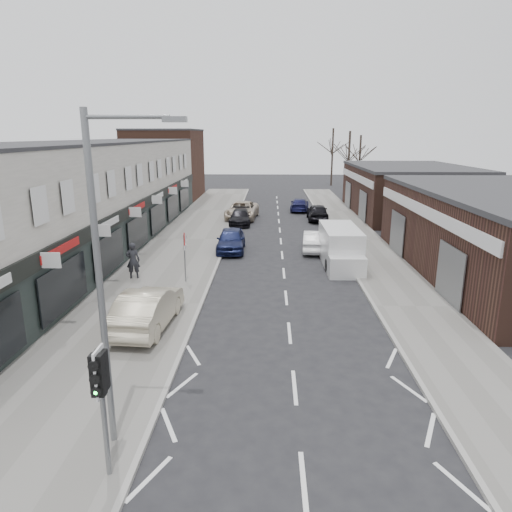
# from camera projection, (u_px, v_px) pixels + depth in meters

# --- Properties ---
(ground) EXTENTS (160.00, 160.00, 0.00)m
(ground) POSITION_uv_depth(u_px,v_px,m) (298.00, 427.00, 12.18)
(ground) COLOR black
(ground) RESTS_ON ground
(pavement_left) EXTENTS (5.50, 64.00, 0.12)m
(pavement_left) POSITION_uv_depth(u_px,v_px,m) (189.00, 240.00, 33.61)
(pavement_left) COLOR slate
(pavement_left) RESTS_ON ground
(pavement_right) EXTENTS (3.50, 64.00, 0.12)m
(pavement_right) POSITION_uv_depth(u_px,v_px,m) (360.00, 241.00, 33.24)
(pavement_right) COLOR slate
(pavement_right) RESTS_ON ground
(shop_terrace_left) EXTENTS (8.00, 41.00, 7.10)m
(shop_terrace_left) POSITION_uv_depth(u_px,v_px,m) (81.00, 197.00, 30.51)
(shop_terrace_left) COLOR silver
(shop_terrace_left) RESTS_ON ground
(brick_block_far) EXTENTS (8.00, 10.00, 8.00)m
(brick_block_far) POSITION_uv_depth(u_px,v_px,m) (165.00, 165.00, 55.01)
(brick_block_far) COLOR #4B2C20
(brick_block_far) RESTS_ON ground
(right_unit_far) EXTENTS (10.00, 16.00, 4.50)m
(right_unit_far) POSITION_uv_depth(u_px,v_px,m) (408.00, 191.00, 44.05)
(right_unit_far) COLOR #3C241B
(right_unit_far) RESTS_ON ground
(tree_far_a) EXTENTS (3.60, 3.60, 8.00)m
(tree_far_a) POSITION_uv_depth(u_px,v_px,m) (347.00, 196.00, 58.26)
(tree_far_a) COLOR #382D26
(tree_far_a) RESTS_ON ground
(tree_far_b) EXTENTS (3.60, 3.60, 7.50)m
(tree_far_b) POSITION_uv_depth(u_px,v_px,m) (358.00, 190.00, 63.98)
(tree_far_b) COLOR #382D26
(tree_far_b) RESTS_ON ground
(tree_far_c) EXTENTS (3.60, 3.60, 8.50)m
(tree_far_c) POSITION_uv_depth(u_px,v_px,m) (331.00, 186.00, 69.86)
(tree_far_c) COLOR #382D26
(tree_far_c) RESTS_ON ground
(traffic_light) EXTENTS (0.28, 0.60, 3.10)m
(traffic_light) POSITION_uv_depth(u_px,v_px,m) (101.00, 383.00, 9.74)
(traffic_light) COLOR slate
(traffic_light) RESTS_ON pavement_left
(street_lamp) EXTENTS (2.23, 0.22, 8.00)m
(street_lamp) POSITION_uv_depth(u_px,v_px,m) (106.00, 268.00, 10.35)
(street_lamp) COLOR slate
(street_lamp) RESTS_ON pavement_left
(warning_sign) EXTENTS (0.12, 0.80, 2.70)m
(warning_sign) POSITION_uv_depth(u_px,v_px,m) (185.00, 243.00, 23.36)
(warning_sign) COLOR slate
(warning_sign) RESTS_ON pavement_left
(white_van) EXTENTS (2.08, 5.79, 2.25)m
(white_van) POSITION_uv_depth(u_px,v_px,m) (340.00, 247.00, 27.13)
(white_van) COLOR silver
(white_van) RESTS_ON ground
(sedan_on_pavement) EXTENTS (2.01, 4.93, 1.59)m
(sedan_on_pavement) POSITION_uv_depth(u_px,v_px,m) (148.00, 308.00, 18.05)
(sedan_on_pavement) COLOR #B5AB91
(sedan_on_pavement) RESTS_ON pavement_left
(pedestrian) EXTENTS (0.78, 0.59, 1.95)m
(pedestrian) POSITION_uv_depth(u_px,v_px,m) (133.00, 261.00, 24.19)
(pedestrian) COLOR black
(pedestrian) RESTS_ON pavement_left
(parked_car_left_a) EXTENTS (1.90, 4.52, 1.53)m
(parked_car_left_a) POSITION_uv_depth(u_px,v_px,m) (231.00, 240.00, 30.42)
(parked_car_left_a) COLOR #161D45
(parked_car_left_a) RESTS_ON ground
(parked_car_left_b) EXTENTS (1.87, 4.44, 1.28)m
(parked_car_left_b) POSITION_uv_depth(u_px,v_px,m) (240.00, 217.00, 39.50)
(parked_car_left_b) COLOR black
(parked_car_left_b) RESTS_ON ground
(parked_car_left_c) EXTENTS (3.09, 5.88, 1.58)m
(parked_car_left_c) POSITION_uv_depth(u_px,v_px,m) (242.00, 210.00, 42.04)
(parked_car_left_c) COLOR #C1B09A
(parked_car_left_c) RESTS_ON ground
(parked_car_right_a) EXTENTS (1.87, 4.31, 1.38)m
(parked_car_right_a) POSITION_uv_depth(u_px,v_px,m) (315.00, 241.00, 30.48)
(parked_car_right_a) COLOR silver
(parked_car_right_a) RESTS_ON ground
(parked_car_right_b) EXTENTS (1.86, 4.47, 1.51)m
(parked_car_right_b) POSITION_uv_depth(u_px,v_px,m) (318.00, 212.00, 41.33)
(parked_car_right_b) COLOR black
(parked_car_right_b) RESTS_ON ground
(parked_car_right_c) EXTENTS (2.19, 4.53, 1.27)m
(parked_car_right_c) POSITION_uv_depth(u_px,v_px,m) (300.00, 205.00, 46.54)
(parked_car_right_c) COLOR #141640
(parked_car_right_c) RESTS_ON ground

